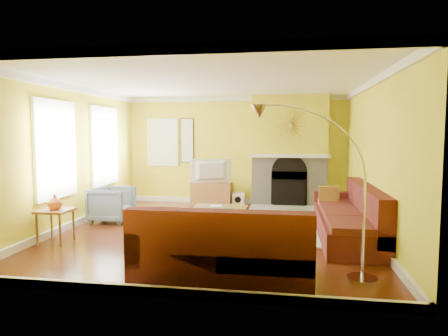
% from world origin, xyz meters
% --- Properties ---
extents(floor, '(5.50, 6.00, 0.02)m').
position_xyz_m(floor, '(0.00, 0.00, -0.01)').
color(floor, '#5D2813').
rests_on(floor, ground).
extents(ceiling, '(5.50, 6.00, 0.02)m').
position_xyz_m(ceiling, '(0.00, 0.00, 2.71)').
color(ceiling, white).
rests_on(ceiling, ground).
extents(wall_back, '(5.50, 0.02, 2.70)m').
position_xyz_m(wall_back, '(0.00, 3.01, 1.35)').
color(wall_back, yellow).
rests_on(wall_back, ground).
extents(wall_front, '(5.50, 0.02, 2.70)m').
position_xyz_m(wall_front, '(0.00, -3.01, 1.35)').
color(wall_front, yellow).
rests_on(wall_front, ground).
extents(wall_left, '(0.02, 6.00, 2.70)m').
position_xyz_m(wall_left, '(-2.76, 0.00, 1.35)').
color(wall_left, yellow).
rests_on(wall_left, ground).
extents(wall_right, '(0.02, 6.00, 2.70)m').
position_xyz_m(wall_right, '(2.76, 0.00, 1.35)').
color(wall_right, yellow).
rests_on(wall_right, ground).
extents(baseboard, '(5.50, 6.00, 0.12)m').
position_xyz_m(baseboard, '(0.00, 0.00, 0.06)').
color(baseboard, white).
rests_on(baseboard, floor).
extents(crown_molding, '(5.50, 6.00, 0.12)m').
position_xyz_m(crown_molding, '(0.00, 0.00, 2.64)').
color(crown_molding, white).
rests_on(crown_molding, ceiling).
extents(window_left_near, '(0.06, 1.22, 1.72)m').
position_xyz_m(window_left_near, '(-2.72, 1.30, 1.50)').
color(window_left_near, white).
rests_on(window_left_near, wall_left).
extents(window_left_far, '(0.06, 1.22, 1.72)m').
position_xyz_m(window_left_far, '(-2.72, -0.60, 1.50)').
color(window_left_far, white).
rests_on(window_left_far, wall_left).
extents(window_back, '(0.82, 0.06, 1.22)m').
position_xyz_m(window_back, '(-1.90, 2.96, 1.55)').
color(window_back, white).
rests_on(window_back, wall_back).
extents(wall_art, '(0.34, 0.04, 1.14)m').
position_xyz_m(wall_art, '(-1.25, 2.97, 1.60)').
color(wall_art, white).
rests_on(wall_art, wall_back).
extents(fireplace, '(1.80, 0.40, 2.70)m').
position_xyz_m(fireplace, '(1.35, 2.80, 1.35)').
color(fireplace, '#9D9995').
rests_on(fireplace, floor).
extents(mantel, '(1.92, 0.22, 0.08)m').
position_xyz_m(mantel, '(1.35, 2.56, 1.25)').
color(mantel, white).
rests_on(mantel, fireplace).
extents(hearth, '(1.80, 0.70, 0.06)m').
position_xyz_m(hearth, '(1.35, 2.25, 0.03)').
color(hearth, '#9D9995').
rests_on(hearth, floor).
extents(sunburst, '(0.70, 0.04, 0.70)m').
position_xyz_m(sunburst, '(1.35, 2.57, 1.95)').
color(sunburst, olive).
rests_on(sunburst, fireplace).
extents(rug, '(2.40, 1.80, 0.02)m').
position_xyz_m(rug, '(0.77, 0.09, 0.01)').
color(rug, beige).
rests_on(rug, floor).
extents(sectional_sofa, '(3.33, 3.98, 0.90)m').
position_xyz_m(sectional_sofa, '(1.09, -0.71, 0.45)').
color(sectional_sofa, '#581D1C').
rests_on(sectional_sofa, floor).
extents(coffee_table, '(1.00, 1.00, 0.40)m').
position_xyz_m(coffee_table, '(0.05, 0.16, 0.20)').
color(coffee_table, white).
rests_on(coffee_table, floor).
extents(media_console, '(1.00, 0.45, 0.55)m').
position_xyz_m(media_console, '(-0.58, 2.75, 0.28)').
color(media_console, olive).
rests_on(media_console, floor).
extents(tv, '(1.01, 0.48, 0.59)m').
position_xyz_m(tv, '(-0.58, 2.75, 0.84)').
color(tv, black).
rests_on(tv, media_console).
extents(subwoofer, '(0.30, 0.30, 0.30)m').
position_xyz_m(subwoofer, '(0.11, 2.79, 0.15)').
color(subwoofer, white).
rests_on(subwoofer, floor).
extents(armchair, '(0.78, 0.76, 0.71)m').
position_xyz_m(armchair, '(-2.18, 0.47, 0.35)').
color(armchair, slate).
rests_on(armchair, floor).
extents(side_table, '(0.50, 0.50, 0.55)m').
position_xyz_m(side_table, '(-2.42, -1.14, 0.28)').
color(side_table, olive).
rests_on(side_table, floor).
extents(vase, '(0.24, 0.24, 0.25)m').
position_xyz_m(vase, '(-2.42, -1.14, 0.67)').
color(vase, orange).
rests_on(vase, side_table).
extents(book, '(0.26, 0.31, 0.03)m').
position_xyz_m(book, '(-0.10, 0.26, 0.41)').
color(book, white).
rests_on(book, coffee_table).
extents(arc_lamp, '(1.35, 0.36, 2.12)m').
position_xyz_m(arc_lamp, '(1.63, -2.16, 1.06)').
color(arc_lamp, silver).
rests_on(arc_lamp, floor).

